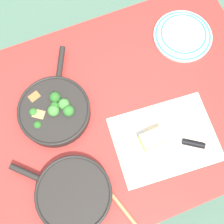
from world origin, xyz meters
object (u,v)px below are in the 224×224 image
at_px(wooden_spoon, 119,204).
at_px(dinner_plate_stack, 183,35).
at_px(skillet_broccoli, 54,110).
at_px(cheese_block, 154,139).
at_px(skillet_eggs, 73,194).
at_px(grater_knife, 180,141).

height_order(wooden_spoon, dinner_plate_stack, dinner_plate_stack).
distance_m(skillet_broccoli, dinner_plate_stack, 0.64).
relative_size(wooden_spoon, cheese_block, 3.96).
bearing_deg(skillet_eggs, grater_knife, -130.63).
height_order(skillet_broccoli, cheese_block, skillet_broccoli).
bearing_deg(wooden_spoon, cheese_block, -68.70).
distance_m(skillet_eggs, grater_knife, 0.45).
bearing_deg(dinner_plate_stack, cheese_block, 50.39).
distance_m(skillet_broccoli, skillet_eggs, 0.33).
relative_size(skillet_broccoli, grater_knife, 1.70).
bearing_deg(dinner_plate_stack, skillet_eggs, 34.44).
distance_m(skillet_broccoli, grater_knife, 0.50).
height_order(skillet_broccoli, wooden_spoon, skillet_broccoli).
height_order(skillet_eggs, cheese_block, same).
bearing_deg(skillet_broccoli, dinner_plate_stack, -52.93).
xyz_separation_m(skillet_eggs, dinner_plate_stack, (-0.66, -0.45, -0.02)).
height_order(skillet_eggs, wooden_spoon, skillet_eggs).
relative_size(skillet_eggs, wooden_spoon, 0.82).
height_order(skillet_broccoli, skillet_eggs, skillet_broccoli).
height_order(wooden_spoon, grater_knife, grater_knife).
bearing_deg(cheese_block, grater_knife, 156.07).
xyz_separation_m(wooden_spoon, dinner_plate_stack, (-0.52, -0.55, 0.01)).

